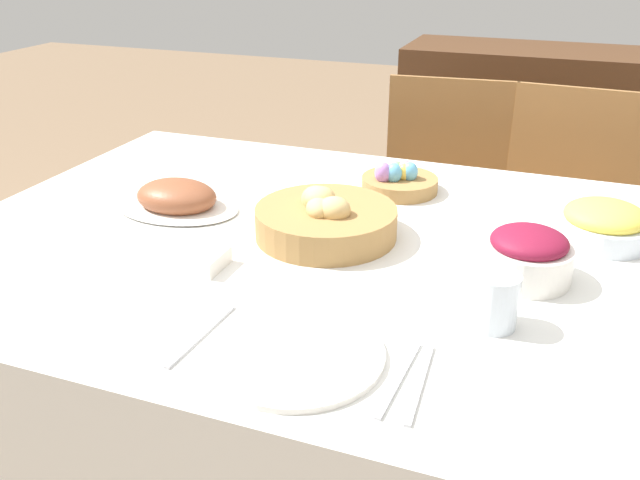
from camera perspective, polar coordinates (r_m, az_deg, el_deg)
dining_table at (r=1.58m, az=1.71°, el=-13.08°), size 1.64×1.14×0.78m
chair_far_right at (r=2.29m, az=19.68°, el=1.06°), size 0.45×0.45×0.91m
chair_far_center at (r=2.32m, az=10.09°, el=2.48°), size 0.46×0.46×0.91m
sideboard at (r=3.05m, az=17.43°, el=6.55°), size 1.10×0.44×0.92m
bread_basket at (r=1.38m, az=0.47°, el=1.74°), size 0.29×0.29×0.11m
egg_basket at (r=1.64m, az=6.64°, el=4.98°), size 0.18×0.18×0.08m
ham_platter at (r=1.56m, az=-11.96°, el=3.41°), size 0.29×0.20×0.08m
beet_salad_bowl at (r=1.27m, az=17.07°, el=-1.24°), size 0.16×0.16×0.10m
pineapple_bowl at (r=1.48m, az=22.79°, el=1.30°), size 0.19×0.19×0.08m
dinner_plate at (r=1.02m, az=-2.07°, el=-9.57°), size 0.27×0.27×0.01m
fork at (r=1.08m, az=-9.91°, el=-7.88°), size 0.02×0.19×0.00m
knife at (r=0.98m, az=6.69°, el=-11.48°), size 0.02×0.19×0.00m
spoon at (r=0.98m, az=8.43°, el=-11.80°), size 0.02×0.19×0.00m
drinking_cup at (r=1.11m, az=14.45°, el=-4.93°), size 0.08×0.08×0.09m
butter_dish at (r=1.30m, az=-11.00°, el=-1.44°), size 0.14×0.09×0.03m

